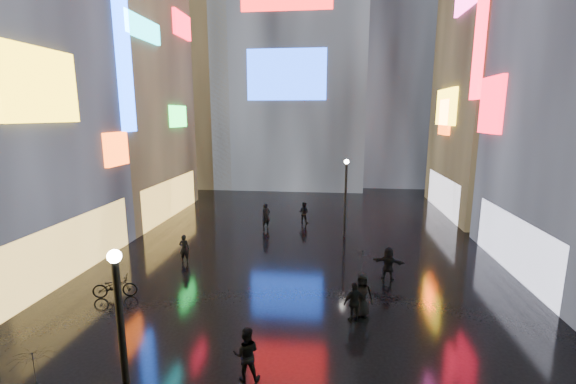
% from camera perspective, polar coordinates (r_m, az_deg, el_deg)
% --- Properties ---
extents(ground, '(140.00, 140.00, 0.00)m').
position_cam_1_polar(ground, '(24.34, 2.16, -7.89)').
color(ground, black).
rests_on(ground, ground).
extents(building_left_far, '(10.28, 12.00, 22.00)m').
position_cam_1_polar(building_left_far, '(34.04, -25.78, 15.25)').
color(building_left_far, black).
rests_on(building_left_far, ground).
extents(building_right_far, '(10.28, 12.00, 28.00)m').
position_cam_1_polar(building_right_far, '(36.38, 31.44, 19.18)').
color(building_right_far, black).
rests_on(building_right_far, ground).
extents(tower_flank_right, '(12.00, 12.00, 34.00)m').
position_cam_1_polar(tower_flank_right, '(50.28, 15.86, 21.21)').
color(tower_flank_right, black).
rests_on(tower_flank_right, ground).
extents(tower_flank_left, '(10.00, 10.00, 26.00)m').
position_cam_1_polar(tower_flank_left, '(47.86, -13.26, 17.02)').
color(tower_flank_left, black).
rests_on(tower_flank_left, ground).
extents(lamp_near, '(0.30, 0.30, 5.20)m').
position_cam_1_polar(lamp_near, '(9.99, -23.30, -20.14)').
color(lamp_near, black).
rests_on(lamp_near, ground).
extents(lamp_far, '(0.30, 0.30, 5.20)m').
position_cam_1_polar(lamp_far, '(25.59, 8.54, -0.22)').
color(lamp_far, black).
rests_on(lamp_far, ground).
extents(pedestrian_1, '(0.92, 0.77, 1.72)m').
position_cam_1_polar(pedestrian_1, '(12.79, -6.22, -22.74)').
color(pedestrian_1, black).
rests_on(pedestrian_1, ground).
extents(pedestrian_3, '(1.02, 0.77, 1.62)m').
position_cam_1_polar(pedestrian_3, '(15.90, 9.82, -15.78)').
color(pedestrian_3, black).
rests_on(pedestrian_3, ground).
extents(pedestrian_4, '(0.93, 0.64, 1.83)m').
position_cam_1_polar(pedestrian_4, '(16.29, 10.86, -14.71)').
color(pedestrian_4, black).
rests_on(pedestrian_4, ground).
extents(pedestrian_5, '(1.63, 0.86, 1.68)m').
position_cam_1_polar(pedestrian_5, '(19.84, 14.63, -10.25)').
color(pedestrian_5, black).
rests_on(pedestrian_5, ground).
extents(pedestrian_6, '(0.80, 0.79, 1.86)m').
position_cam_1_polar(pedestrian_6, '(27.47, -3.27, -3.63)').
color(pedestrian_6, black).
rests_on(pedestrian_6, ground).
extents(pedestrian_7, '(0.93, 0.82, 1.59)m').
position_cam_1_polar(pedestrian_7, '(29.07, 2.36, -3.06)').
color(pedestrian_7, black).
rests_on(pedestrian_7, ground).
extents(umbrella_0, '(1.35, 1.36, 0.93)m').
position_cam_1_polar(umbrella_0, '(11.55, -33.49, -21.09)').
color(umbrella_0, black).
rests_on(umbrella_0, pedestrian_0).
extents(umbrella_2, '(1.42, 1.41, 0.96)m').
position_cam_1_polar(umbrella_2, '(15.74, 11.05, -10.14)').
color(umbrella_2, black).
rests_on(umbrella_2, pedestrian_4).
extents(bicycle, '(2.02, 1.15, 1.00)m').
position_cam_1_polar(bicycle, '(19.28, -24.27, -12.65)').
color(bicycle, black).
rests_on(bicycle, ground).
extents(pedestrian_8, '(0.58, 0.38, 1.59)m').
position_cam_1_polar(pedestrian_8, '(22.15, -15.11, -8.10)').
color(pedestrian_8, black).
rests_on(pedestrian_8, ground).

